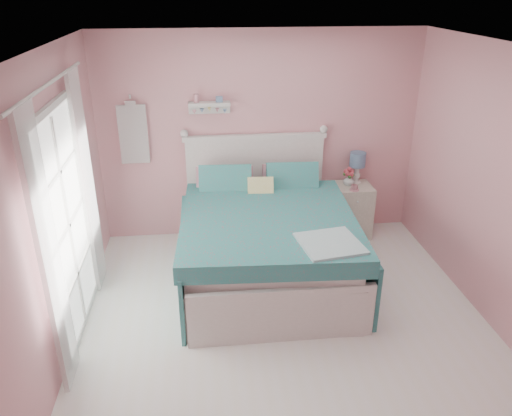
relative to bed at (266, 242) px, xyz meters
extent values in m
plane|color=white|center=(0.07, -1.09, -0.43)|extent=(4.50, 4.50, 0.00)
plane|color=pink|center=(0.07, 1.16, 0.87)|extent=(4.00, 0.00, 4.00)
plane|color=pink|center=(-1.93, -1.09, 0.87)|extent=(0.00, 4.50, 4.50)
plane|color=white|center=(0.07, -1.09, 2.17)|extent=(4.50, 4.50, 0.00)
cube|color=silver|center=(0.00, -0.03, -0.19)|extent=(1.81, 2.33, 0.49)
cube|color=silver|center=(0.00, -0.03, 0.14)|extent=(1.75, 2.27, 0.16)
cube|color=silver|center=(0.00, 1.10, 0.21)|extent=(1.74, 0.07, 1.29)
cube|color=silver|center=(0.00, 1.10, 0.89)|extent=(1.80, 0.09, 0.06)
cube|color=silver|center=(0.00, -1.15, -0.15)|extent=(1.74, 0.06, 0.56)
cube|color=teal|center=(0.00, -0.18, 0.31)|extent=(1.92, 2.08, 0.18)
cube|color=#CD8594|center=(-0.40, 0.78, 0.42)|extent=(0.69, 0.31, 0.43)
cube|color=#CD8594|center=(0.40, 0.78, 0.42)|extent=(0.69, 0.31, 0.43)
cube|color=#CCBC59|center=(0.00, 0.50, 0.42)|extent=(0.31, 0.23, 0.31)
cube|color=beige|center=(1.25, 0.91, -0.09)|extent=(0.48, 0.44, 0.69)
cube|color=silver|center=(1.25, 0.70, 0.12)|extent=(0.42, 0.02, 0.16)
sphere|color=white|center=(1.25, 0.68, 0.12)|extent=(0.03, 0.03, 0.03)
cylinder|color=white|center=(1.32, 1.02, 0.26)|extent=(0.13, 0.13, 0.02)
cylinder|color=white|center=(1.32, 1.02, 0.37)|extent=(0.06, 0.06, 0.22)
cylinder|color=#607EA0|center=(1.32, 1.02, 0.57)|extent=(0.20, 0.20, 0.18)
imported|color=silver|center=(1.19, 0.93, 0.33)|extent=(0.17, 0.17, 0.14)
imported|color=#BD7F89|center=(1.22, 0.76, 0.29)|extent=(0.09, 0.09, 0.07)
sphere|color=#C1424E|center=(1.19, 0.93, 0.47)|extent=(0.06, 0.06, 0.06)
sphere|color=#C1424E|center=(1.23, 0.95, 0.43)|extent=(0.06, 0.06, 0.06)
sphere|color=#C1424E|center=(1.15, 0.94, 0.44)|extent=(0.06, 0.06, 0.06)
sphere|color=#C1424E|center=(1.21, 0.90, 0.41)|extent=(0.06, 0.06, 0.06)
sphere|color=#C1424E|center=(1.16, 0.91, 0.42)|extent=(0.06, 0.06, 0.06)
cube|color=silver|center=(-0.55, 1.08, 1.32)|extent=(0.50, 0.14, 0.04)
cube|color=silver|center=(-0.55, 1.14, 1.25)|extent=(0.50, 0.03, 0.12)
cylinder|color=#D18C99|center=(-0.70, 1.08, 1.39)|extent=(0.06, 0.06, 0.10)
cube|color=#607EA0|center=(-0.43, 1.08, 1.37)|extent=(0.08, 0.06, 0.07)
cube|color=white|center=(-1.48, 1.09, 0.97)|extent=(0.34, 0.03, 0.72)
cube|color=silver|center=(-1.90, -0.69, 1.70)|extent=(0.04, 1.32, 0.06)
cube|color=silver|center=(-1.90, -0.69, -0.40)|extent=(0.04, 1.32, 0.06)
cube|color=silver|center=(-1.90, -1.32, 0.62)|extent=(0.04, 0.06, 2.10)
cube|color=silver|center=(-1.90, -0.06, 0.62)|extent=(0.04, 0.06, 2.10)
cube|color=white|center=(-1.90, -0.69, 0.65)|extent=(0.02, 1.20, 2.04)
cube|color=white|center=(-1.84, -1.43, 0.75)|extent=(0.04, 0.40, 2.32)
cube|color=white|center=(-1.84, 0.06, 0.75)|extent=(0.04, 0.40, 2.32)
camera|label=1|loc=(-0.66, -4.87, 2.64)|focal=35.00mm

